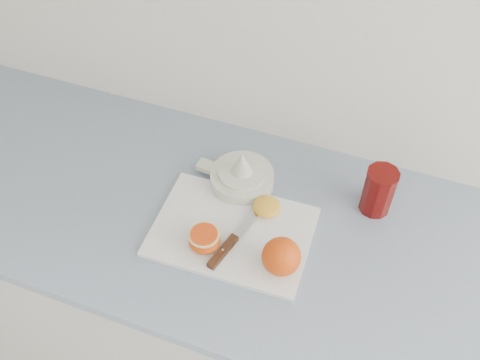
# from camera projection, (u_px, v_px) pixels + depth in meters

# --- Properties ---
(counter) EXTENTS (2.29, 0.64, 0.89)m
(counter) POSITION_uv_depth(u_px,v_px,m) (292.00, 328.00, 1.55)
(counter) COLOR silver
(counter) RESTS_ON ground
(cutting_board) EXTENTS (0.37, 0.27, 0.01)m
(cutting_board) POSITION_uv_depth(u_px,v_px,m) (232.00, 232.00, 1.22)
(cutting_board) COLOR white
(cutting_board) RESTS_ON counter
(whole_orange) EXTENTS (0.08, 0.08, 0.08)m
(whole_orange) POSITION_uv_depth(u_px,v_px,m) (281.00, 257.00, 1.12)
(whole_orange) COLOR #F45B00
(whole_orange) RESTS_ON cutting_board
(half_orange) EXTENTS (0.07, 0.07, 0.04)m
(half_orange) POSITION_uv_depth(u_px,v_px,m) (204.00, 240.00, 1.17)
(half_orange) COLOR #F45B00
(half_orange) RESTS_ON cutting_board
(squeezed_shell) EXTENTS (0.06, 0.06, 0.03)m
(squeezed_shell) POSITION_uv_depth(u_px,v_px,m) (267.00, 206.00, 1.24)
(squeezed_shell) COLOR gold
(squeezed_shell) RESTS_ON cutting_board
(paring_knife) EXTENTS (0.07, 0.22, 0.01)m
(paring_knife) POSITION_uv_depth(u_px,v_px,m) (228.00, 245.00, 1.18)
(paring_knife) COLOR #4C2A15
(paring_knife) RESTS_ON cutting_board
(citrus_juicer) EXTENTS (0.20, 0.16, 0.10)m
(citrus_juicer) POSITION_uv_depth(u_px,v_px,m) (241.00, 176.00, 1.30)
(citrus_juicer) COLOR white
(citrus_juicer) RESTS_ON counter
(red_tumbler) EXTENTS (0.08, 0.08, 0.12)m
(red_tumbler) POSITION_uv_depth(u_px,v_px,m) (378.00, 192.00, 1.23)
(red_tumbler) COLOR #5A0806
(red_tumbler) RESTS_ON counter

